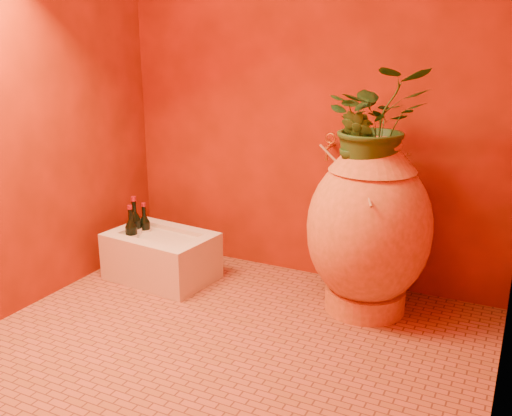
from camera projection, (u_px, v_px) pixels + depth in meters
The scene contains 11 objects.
floor at pixel (233, 340), 2.94m from camera, with size 2.50×2.50×0.00m, color brown.
wall_back at pixel (309, 80), 3.43m from camera, with size 2.50×0.02×2.50m, color #621B05.
wall_left at pixel (29, 84), 3.11m from camera, with size 0.02×2.00×2.50m, color #621B05.
amphora at pixel (369, 228), 3.14m from camera, with size 0.74×0.74×0.98m.
stone_basin at pixel (162, 257), 3.65m from camera, with size 0.69×0.51×0.30m.
wine_bottle_a at pixel (132, 236), 3.62m from camera, with size 0.08×0.08×0.32m.
wine_bottle_b at pixel (135, 230), 3.70m from camera, with size 0.09×0.09×0.35m.
wine_bottle_c at pixel (145, 231), 3.74m from camera, with size 0.07×0.07×0.30m.
wall_tap at pixel (330, 145), 3.40m from camera, with size 0.07×0.14×0.15m.
plant_main at pixel (375, 123), 2.98m from camera, with size 0.53×0.46×0.59m, color #204A1A.
plant_side at pixel (357, 145), 2.96m from camera, with size 0.21×0.17×0.38m, color #204A1A.
Camera 1 is at (1.27, -2.29, 1.50)m, focal length 40.00 mm.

